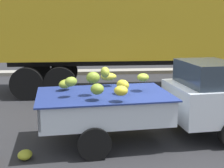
{
  "coord_description": "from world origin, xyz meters",
  "views": [
    {
      "loc": [
        -1.37,
        -6.47,
        2.59
      ],
      "look_at": [
        -0.78,
        0.04,
        1.22
      ],
      "focal_mm": 49.0,
      "sensor_mm": 36.0,
      "label": 1
    }
  ],
  "objects": [
    {
      "name": "curb_strip",
      "position": [
        0.0,
        8.4,
        0.08
      ],
      "size": [
        80.0,
        0.8,
        0.16
      ],
      "primitive_type": "cube",
      "color": "gray",
      "rests_on": "ground"
    },
    {
      "name": "pickup_truck",
      "position": [
        0.94,
        -0.08,
        0.88
      ],
      "size": [
        5.01,
        2.15,
        1.7
      ],
      "rotation": [
        0.0,
        0.0,
        0.09
      ],
      "color": "silver",
      "rests_on": "ground"
    },
    {
      "name": "fallen_banana_bunch_near_tailgate",
      "position": [
        -2.53,
        -0.96,
        0.09
      ],
      "size": [
        0.29,
        0.33,
        0.18
      ],
      "primitive_type": "ellipsoid",
      "rotation": [
        0.0,
        0.0,
        4.65
      ],
      "color": "#9CA128",
      "rests_on": "ground"
    },
    {
      "name": "ground",
      "position": [
        0.0,
        0.0,
        0.0
      ],
      "size": [
        220.0,
        220.0,
        0.0
      ],
      "primitive_type": "plane",
      "color": "#28282B"
    },
    {
      "name": "semi_trailer",
      "position": [
        1.34,
        4.75,
        2.54
      ],
      "size": [
        12.01,
        2.71,
        3.95
      ],
      "rotation": [
        0.0,
        0.0,
        0.0
      ],
      "color": "gold",
      "rests_on": "ground"
    }
  ]
}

